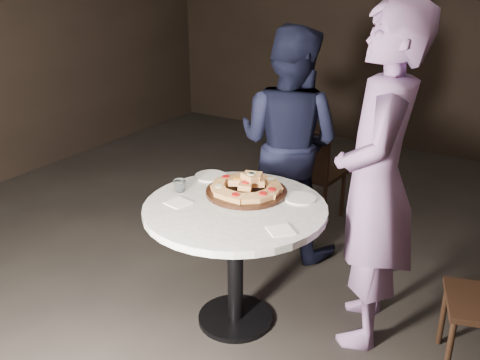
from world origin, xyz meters
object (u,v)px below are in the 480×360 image
object	(u,v)px
chair_far	(313,169)
diner_navy	(289,143)
focaccia_pile	(247,185)
water_glass	(180,186)
diner_teal	(376,183)
serving_board	(246,192)
table	(235,228)

from	to	relation	value
chair_far	diner_navy	xyz separation A→B (m)	(0.01, -0.45, 0.34)
focaccia_pile	diner_navy	xyz separation A→B (m)	(-0.14, 0.79, 0.00)
water_glass	diner_teal	world-z (taller)	diner_teal
serving_board	water_glass	xyz separation A→B (m)	(-0.33, -0.18, 0.03)
chair_far	diner_navy	distance (m)	0.56
chair_far	diner_navy	size ratio (longest dim) A/B	0.50
table	serving_board	size ratio (longest dim) A/B	2.25
focaccia_pile	diner_navy	world-z (taller)	diner_navy
serving_board	diner_teal	xyz separation A→B (m)	(0.69, 0.15, 0.15)
table	chair_far	world-z (taller)	chair_far
table	chair_far	bearing A→B (deg)	97.16
chair_far	diner_teal	bearing A→B (deg)	131.70
diner_navy	focaccia_pile	bearing A→B (deg)	101.40
serving_board	diner_navy	size ratio (longest dim) A/B	0.29
serving_board	diner_navy	xyz separation A→B (m)	(-0.14, 0.79, 0.04)
table	diner_navy	distance (m)	0.99
table	diner_navy	xyz separation A→B (m)	(-0.17, 0.96, 0.19)
diner_navy	diner_teal	xyz separation A→B (m)	(0.83, -0.64, 0.11)
water_glass	diner_navy	size ratio (longest dim) A/B	0.05
water_glass	diner_teal	xyz separation A→B (m)	(1.02, 0.33, 0.13)
focaccia_pile	diner_teal	world-z (taller)	diner_teal
serving_board	diner_navy	distance (m)	0.80
diner_teal	diner_navy	bearing A→B (deg)	-144.20
focaccia_pile	diner_teal	xyz separation A→B (m)	(0.69, 0.15, 0.11)
focaccia_pile	water_glass	world-z (taller)	focaccia_pile
focaccia_pile	chair_far	size ratio (longest dim) A/B	0.52
water_glass	focaccia_pile	bearing A→B (deg)	28.30
water_glass	diner_teal	distance (m)	1.08
focaccia_pile	diner_teal	bearing A→B (deg)	12.13
table	diner_teal	xyz separation A→B (m)	(0.66, 0.32, 0.30)
focaccia_pile	chair_far	world-z (taller)	focaccia_pile
chair_far	diner_teal	xyz separation A→B (m)	(0.83, -1.09, 0.45)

